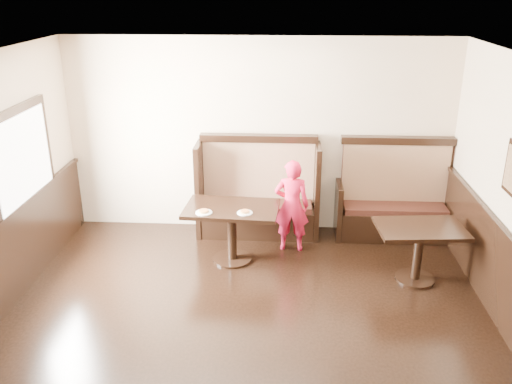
# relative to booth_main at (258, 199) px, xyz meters

# --- Properties ---
(room_shell) EXTENTS (7.00, 7.00, 7.00)m
(room_shell) POSITION_rel_booth_main_xyz_m (-0.30, -3.01, 0.14)
(room_shell) COLOR beige
(room_shell) RESTS_ON ground
(booth_main) EXTENTS (1.75, 0.72, 1.45)m
(booth_main) POSITION_rel_booth_main_xyz_m (0.00, 0.00, 0.00)
(booth_main) COLOR black
(booth_main) RESTS_ON ground
(booth_neighbor) EXTENTS (1.65, 0.72, 1.45)m
(booth_neighbor) POSITION_rel_booth_main_xyz_m (1.95, -0.00, -0.05)
(booth_neighbor) COLOR black
(booth_neighbor) RESTS_ON ground
(table_main) EXTENTS (1.25, 0.83, 0.77)m
(table_main) POSITION_rel_booth_main_xyz_m (-0.30, -0.90, 0.06)
(table_main) COLOR black
(table_main) RESTS_ON ground
(table_neighbor) EXTENTS (1.09, 0.77, 0.72)m
(table_neighbor) POSITION_rel_booth_main_xyz_m (2.03, -1.28, 0.01)
(table_neighbor) COLOR black
(table_neighbor) RESTS_ON ground
(child) EXTENTS (0.49, 0.34, 1.29)m
(child) POSITION_rel_booth_main_xyz_m (0.48, -0.53, 0.12)
(child) COLOR red
(child) RESTS_ON ground
(pizza_plate_left) EXTENTS (0.21, 0.21, 0.04)m
(pizza_plate_left) POSITION_rel_booth_main_xyz_m (-0.63, -1.10, 0.25)
(pizza_plate_left) COLOR white
(pizza_plate_left) RESTS_ON table_main
(pizza_plate_right) EXTENTS (0.20, 0.20, 0.04)m
(pizza_plate_right) POSITION_rel_booth_main_xyz_m (-0.11, -1.08, 0.25)
(pizza_plate_right) COLOR white
(pizza_plate_right) RESTS_ON table_main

